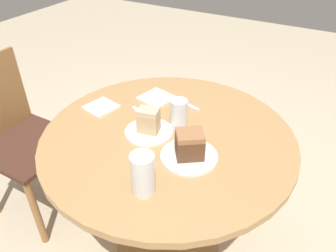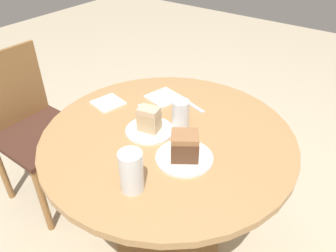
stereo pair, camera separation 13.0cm
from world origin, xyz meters
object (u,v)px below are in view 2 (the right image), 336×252
glass_lemonade (131,173)px  glass_water (181,116)px  chair (33,128)px  plate_near (149,130)px  cake_slice_far (185,146)px  cake_slice_near (149,119)px  plate_far (184,158)px

glass_lemonade → glass_water: bearing=10.6°
chair → glass_lemonade: 1.01m
chair → glass_lemonade: chair is taller
chair → plate_near: bearing=-83.4°
chair → cake_slice_far: chair is taller
cake_slice_far → glass_water: size_ratio=1.06×
plate_near → cake_slice_near: (-0.00, 0.00, 0.06)m
cake_slice_near → glass_water: 0.13m
plate_near → cake_slice_near: bearing=180.0°
cake_slice_far → glass_lemonade: 0.23m
cake_slice_near → cake_slice_far: size_ratio=0.78×
glass_lemonade → glass_water: 0.39m
plate_far → cake_slice_near: (0.06, 0.21, 0.06)m
plate_far → glass_water: size_ratio=1.74×
plate_near → glass_lemonade: size_ratio=1.32×
chair → cake_slice_near: size_ratio=8.71×
cake_slice_near → glass_lemonade: 0.32m
cake_slice_far → glass_lemonade: (-0.22, 0.06, 0.00)m
plate_near → cake_slice_near: size_ratio=1.94×
chair → plate_far: bearing=-88.0°
cake_slice_near → glass_lemonade: (-0.28, -0.15, 0.01)m
cake_slice_near → plate_far: bearing=-105.6°
chair → plate_far: 1.02m
plate_far → cake_slice_near: bearing=74.4°
chair → glass_lemonade: size_ratio=5.95×
cake_slice_far → glass_water: glass_water is taller
plate_far → chair: bearing=91.1°
chair → plate_far: chair is taller
chair → plate_near: size_ratio=4.50×
cake_slice_near → cake_slice_far: same height
plate_near → plate_far: 0.22m
chair → plate_near: (0.08, -0.78, 0.26)m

